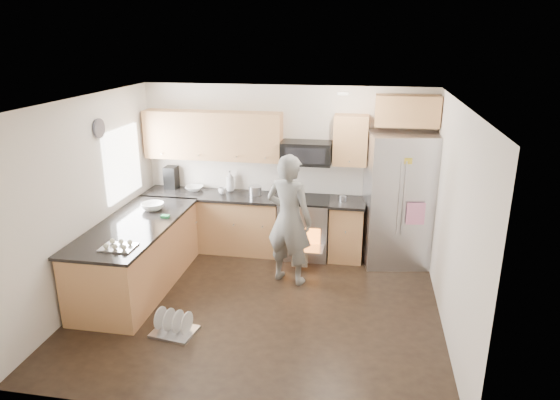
% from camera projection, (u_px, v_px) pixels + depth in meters
% --- Properties ---
extents(ground, '(4.50, 4.50, 0.00)m').
position_uv_depth(ground, '(260.00, 306.00, 6.40)').
color(ground, black).
rests_on(ground, ground).
extents(room_shell, '(4.54, 4.04, 2.62)m').
position_uv_depth(room_shell, '(255.00, 181.00, 5.89)').
color(room_shell, silver).
rests_on(room_shell, ground).
extents(back_cabinet_run, '(4.45, 0.64, 2.50)m').
position_uv_depth(back_cabinet_run, '(246.00, 192.00, 7.82)').
color(back_cabinet_run, '#BC7B4B').
rests_on(back_cabinet_run, ground).
extents(peninsula, '(0.96, 2.36, 1.03)m').
position_uv_depth(peninsula, '(138.00, 255.00, 6.77)').
color(peninsula, '#BC7B4B').
rests_on(peninsula, ground).
extents(stove_range, '(0.76, 0.97, 1.79)m').
position_uv_depth(stove_range, '(305.00, 214.00, 7.71)').
color(stove_range, '#B7B7BC').
rests_on(stove_range, ground).
extents(refrigerator, '(1.09, 0.91, 1.99)m').
position_uv_depth(refrigerator, '(399.00, 199.00, 7.38)').
color(refrigerator, '#B7B7BC').
rests_on(refrigerator, ground).
extents(person, '(0.77, 0.62, 1.83)m').
position_uv_depth(person, '(289.00, 220.00, 6.80)').
color(person, gray).
rests_on(person, ground).
extents(dish_rack, '(0.54, 0.46, 0.30)m').
position_uv_depth(dish_rack, '(174.00, 327.00, 5.81)').
color(dish_rack, '#B7B7BC').
rests_on(dish_rack, ground).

